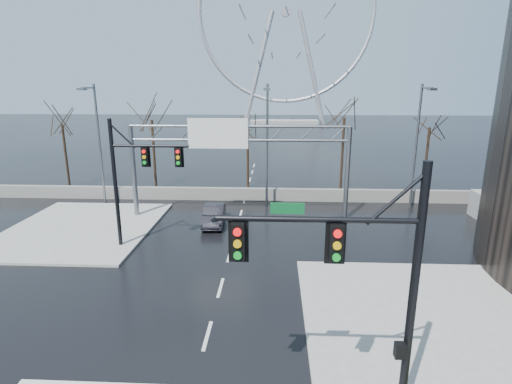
# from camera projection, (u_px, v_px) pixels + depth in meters

# --- Properties ---
(ground) EXTENTS (260.00, 260.00, 0.00)m
(ground) POSITION_uv_depth(u_px,v_px,m) (207.00, 336.00, 16.21)
(ground) COLOR black
(ground) RESTS_ON ground
(sidewalk_right_ext) EXTENTS (12.00, 10.00, 0.15)m
(sidewalk_right_ext) POSITION_uv_depth(u_px,v_px,m) (439.00, 313.00, 17.66)
(sidewalk_right_ext) COLOR gray
(sidewalk_right_ext) RESTS_ON ground
(sidewalk_far) EXTENTS (10.00, 12.00, 0.15)m
(sidewalk_far) POSITION_uv_depth(u_px,v_px,m) (82.00, 228.00, 28.28)
(sidewalk_far) COLOR gray
(sidewalk_far) RESTS_ON ground
(barrier_wall) EXTENTS (52.00, 0.50, 1.10)m
(barrier_wall) POSITION_uv_depth(u_px,v_px,m) (245.00, 194.00, 35.37)
(barrier_wall) COLOR slate
(barrier_wall) RESTS_ON ground
(signal_mast_near) EXTENTS (5.52, 0.41, 8.00)m
(signal_mast_near) POSITION_uv_depth(u_px,v_px,m) (365.00, 274.00, 10.82)
(signal_mast_near) COLOR black
(signal_mast_near) RESTS_ON ground
(signal_mast_far) EXTENTS (4.72, 0.41, 8.00)m
(signal_mast_far) POSITION_uv_depth(u_px,v_px,m) (132.00, 172.00, 23.89)
(signal_mast_far) COLOR black
(signal_mast_far) RESTS_ON ground
(sign_gantry) EXTENTS (16.36, 0.40, 7.60)m
(sign_gantry) POSITION_uv_depth(u_px,v_px,m) (234.00, 151.00, 29.34)
(sign_gantry) COLOR slate
(sign_gantry) RESTS_ON ground
(streetlight_left) EXTENTS (0.50, 2.55, 10.00)m
(streetlight_left) POSITION_uv_depth(u_px,v_px,m) (97.00, 136.00, 32.79)
(streetlight_left) COLOR slate
(streetlight_left) RESTS_ON ground
(streetlight_mid) EXTENTS (0.50, 2.55, 10.00)m
(streetlight_mid) POSITION_uv_depth(u_px,v_px,m) (267.00, 137.00, 32.14)
(streetlight_mid) COLOR slate
(streetlight_mid) RESTS_ON ground
(streetlight_right) EXTENTS (0.50, 2.55, 10.00)m
(streetlight_right) POSITION_uv_depth(u_px,v_px,m) (418.00, 137.00, 31.58)
(streetlight_right) COLOR slate
(streetlight_right) RESTS_ON ground
(tree_far_left) EXTENTS (3.50, 3.50, 7.00)m
(tree_far_left) POSITION_uv_depth(u_px,v_px,m) (63.00, 131.00, 38.78)
(tree_far_left) COLOR black
(tree_far_left) RESTS_ON ground
(tree_left) EXTENTS (3.75, 3.75, 7.50)m
(tree_left) POSITION_uv_depth(u_px,v_px,m) (152.00, 128.00, 37.78)
(tree_left) COLOR black
(tree_left) RESTS_ON ground
(tree_center) EXTENTS (3.25, 3.25, 6.50)m
(tree_center) POSITION_uv_depth(u_px,v_px,m) (248.00, 136.00, 38.53)
(tree_center) COLOR black
(tree_center) RESTS_ON ground
(tree_right) EXTENTS (3.90, 3.90, 7.80)m
(tree_right) POSITION_uv_depth(u_px,v_px,m) (344.00, 126.00, 36.88)
(tree_right) COLOR black
(tree_right) RESTS_ON ground
(tree_far_right) EXTENTS (3.40, 3.40, 6.80)m
(tree_far_right) POSITION_uv_depth(u_px,v_px,m) (429.00, 135.00, 37.20)
(tree_far_right) COLOR black
(tree_far_right) RESTS_ON ground
(ferris_wheel) EXTENTS (45.00, 6.00, 50.91)m
(ferris_wheel) POSITION_uv_depth(u_px,v_px,m) (286.00, 20.00, 100.98)
(ferris_wheel) COLOR gray
(ferris_wheel) RESTS_ON ground
(car) EXTENTS (1.68, 4.27, 1.38)m
(car) POSITION_uv_depth(u_px,v_px,m) (214.00, 215.00, 29.18)
(car) COLOR black
(car) RESTS_ON ground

